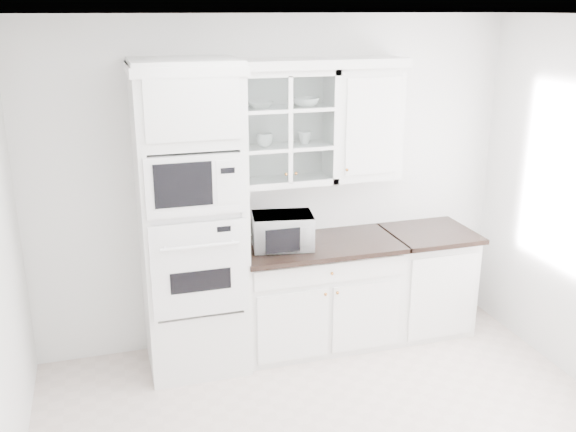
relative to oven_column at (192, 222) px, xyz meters
name	(u,v)px	position (x,y,z in m)	size (l,w,h in m)	color
room_shell	(332,171)	(0.75, -0.99, 0.58)	(4.00, 3.50, 2.70)	white
oven_column	(192,222)	(0.00, 0.00, 0.00)	(0.76, 0.68, 2.40)	white
base_cabinet_run	(318,293)	(1.03, 0.03, -0.74)	(1.32, 0.67, 0.92)	white
extra_base_cabinet	(425,279)	(2.03, 0.03, -0.74)	(0.72, 0.67, 0.92)	white
upper_cabinet_glass	(284,127)	(0.78, 0.17, 0.65)	(0.80, 0.33, 0.90)	white
upper_cabinet_solid	(364,123)	(1.46, 0.17, 0.65)	(0.55, 0.33, 0.90)	white
crown_molding	(272,64)	(0.68, 0.14, 1.14)	(2.14, 0.38, 0.07)	white
countertop_microwave	(282,230)	(0.72, 0.01, -0.14)	(0.47, 0.39, 0.27)	white
bowl_a	(260,104)	(0.59, 0.17, 0.83)	(0.20, 0.20, 0.05)	white
bowl_b	(306,102)	(0.95, 0.15, 0.84)	(0.21, 0.21, 0.07)	white
cup_a	(264,140)	(0.61, 0.15, 0.56)	(0.13, 0.13, 0.10)	white
cup_b	(305,137)	(0.95, 0.17, 0.56)	(0.11, 0.11, 0.10)	white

